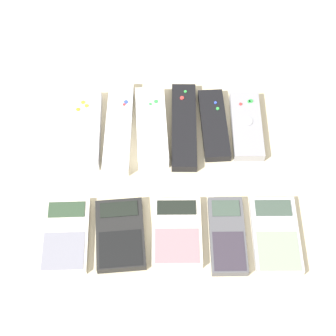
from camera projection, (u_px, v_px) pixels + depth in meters
name	position (u px, v px, depth m)	size (l,w,h in m)	color
ground_plane	(169.00, 188.00, 1.05)	(3.00, 3.00, 0.00)	beige
remote_0	(86.00, 129.00, 1.11)	(0.06, 0.18, 0.03)	silver
remote_1	(119.00, 127.00, 1.11)	(0.06, 0.22, 0.02)	white
remote_2	(152.00, 126.00, 1.11)	(0.06, 0.18, 0.03)	white
remote_3	(184.00, 126.00, 1.12)	(0.06, 0.21, 0.02)	black
remote_4	(214.00, 125.00, 1.12)	(0.05, 0.17, 0.02)	black
remote_5	(247.00, 126.00, 1.12)	(0.06, 0.16, 0.02)	gray
calculator_0	(65.00, 235.00, 0.99)	(0.08, 0.14, 0.01)	beige
calculator_1	(120.00, 234.00, 0.99)	(0.09, 0.14, 0.02)	black
calculator_2	(177.00, 232.00, 0.99)	(0.09, 0.13, 0.02)	beige
calculator_3	(227.00, 235.00, 0.99)	(0.06, 0.15, 0.02)	#4C4C51
calculator_4	(276.00, 235.00, 0.99)	(0.08, 0.15, 0.02)	#B2B2B7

